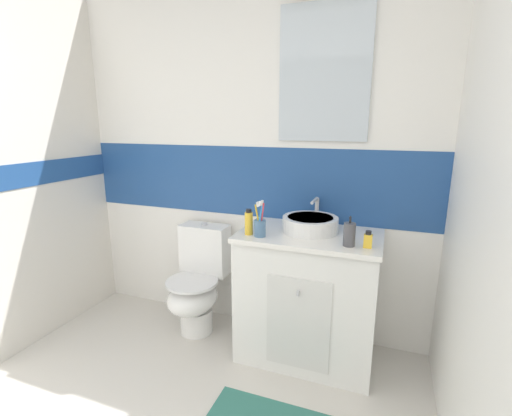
% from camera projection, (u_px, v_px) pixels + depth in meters
% --- Properties ---
extents(wall_back_tiled, '(3.20, 0.20, 2.50)m').
position_uv_depth(wall_back_tiled, '(251.00, 159.00, 2.59)').
color(wall_back_tiled, white).
rests_on(wall_back_tiled, ground_plane).
extents(vanity_cabinet, '(0.87, 0.55, 0.85)m').
position_uv_depth(vanity_cabinet, '(308.00, 296.00, 2.33)').
color(vanity_cabinet, white).
rests_on(vanity_cabinet, ground_plane).
extents(sink_basin, '(0.35, 0.39, 0.19)m').
position_uv_depth(sink_basin, '(310.00, 223.00, 2.26)').
color(sink_basin, white).
rests_on(sink_basin, vanity_cabinet).
extents(toilet, '(0.37, 0.50, 0.79)m').
position_uv_depth(toilet, '(198.00, 283.00, 2.64)').
color(toilet, white).
rests_on(toilet, ground_plane).
extents(toothbrush_cup, '(0.07, 0.07, 0.22)m').
position_uv_depth(toothbrush_cup, '(260.00, 226.00, 2.15)').
color(toothbrush_cup, '#4C7299').
rests_on(toothbrush_cup, vanity_cabinet).
extents(soap_dispenser, '(0.07, 0.07, 0.17)m').
position_uv_depth(soap_dispenser, '(349.00, 234.00, 1.98)').
color(soap_dispenser, '#4C4C51').
rests_on(soap_dispenser, vanity_cabinet).
extents(deodorant_spray_can, '(0.05, 0.05, 0.16)m').
position_uv_depth(deodorant_spray_can, '(249.00, 223.00, 2.19)').
color(deodorant_spray_can, yellow).
rests_on(deodorant_spray_can, vanity_cabinet).
extents(perfume_flask_small, '(0.05, 0.03, 0.10)m').
position_uv_depth(perfume_flask_small, '(368.00, 240.00, 1.96)').
color(perfume_flask_small, yellow).
rests_on(perfume_flask_small, vanity_cabinet).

